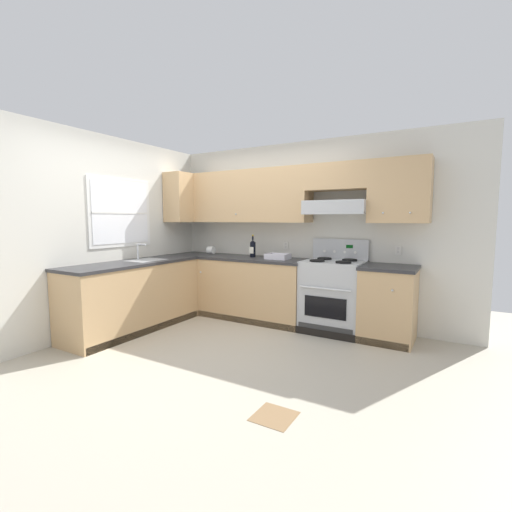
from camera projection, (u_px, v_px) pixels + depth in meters
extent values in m
plane|color=#B2AA99|center=(209.00, 346.00, 4.12)|extent=(7.04, 7.04, 0.00)
cube|color=olive|center=(274.00, 416.00, 2.65)|extent=(0.30, 0.30, 0.01)
cube|color=silver|center=(302.00, 232.00, 5.15)|extent=(4.68, 0.12, 2.55)
cube|color=tan|center=(242.00, 197.00, 5.33)|extent=(2.14, 0.34, 0.76)
cube|color=tan|center=(400.00, 191.00, 4.22)|extent=(0.69, 0.34, 0.76)
cube|color=tan|center=(339.00, 177.00, 4.57)|extent=(0.80, 0.34, 0.34)
cube|color=#B7BABC|center=(337.00, 207.00, 4.58)|extent=(0.80, 0.46, 0.17)
cube|color=#B7BABC|center=(331.00, 213.00, 4.40)|extent=(0.80, 0.03, 0.04)
sphere|color=silver|center=(236.00, 214.00, 5.20)|extent=(0.02, 0.02, 0.02)
sphere|color=silver|center=(383.00, 213.00, 4.17)|extent=(0.02, 0.02, 0.02)
sphere|color=silver|center=(410.00, 213.00, 4.02)|extent=(0.02, 0.02, 0.02)
cube|color=silver|center=(286.00, 245.00, 5.23)|extent=(0.08, 0.01, 0.12)
cube|color=silver|center=(286.00, 244.00, 5.22)|extent=(0.03, 0.00, 0.03)
cube|color=silver|center=(286.00, 247.00, 5.22)|extent=(0.03, 0.00, 0.03)
cube|color=silver|center=(398.00, 250.00, 4.45)|extent=(0.08, 0.01, 0.12)
cube|color=silver|center=(398.00, 248.00, 4.44)|extent=(0.03, 0.00, 0.03)
cube|color=silver|center=(398.00, 252.00, 4.45)|extent=(0.03, 0.00, 0.03)
cube|color=silver|center=(119.00, 233.00, 4.89)|extent=(0.12, 4.00, 2.55)
cube|color=white|center=(120.00, 213.00, 4.83)|extent=(0.04, 1.00, 0.92)
cube|color=white|center=(121.00, 213.00, 4.82)|extent=(0.01, 0.90, 0.82)
cube|color=white|center=(121.00, 213.00, 4.81)|extent=(0.01, 0.90, 0.02)
cube|color=tan|center=(185.00, 198.00, 5.66)|extent=(0.34, 0.64, 0.76)
cube|color=tan|center=(237.00, 288.00, 5.36)|extent=(2.20, 0.61, 0.87)
cube|color=#2D2D30|center=(237.00, 258.00, 5.32)|extent=(2.22, 0.63, 0.04)
cube|color=tan|center=(388.00, 305.00, 4.28)|extent=(0.61, 0.61, 0.87)
cube|color=#2D2D30|center=(390.00, 268.00, 4.23)|extent=(0.63, 0.63, 0.04)
cube|color=black|center=(269.00, 324.00, 4.82)|extent=(3.54, 0.06, 0.09)
sphere|color=silver|center=(201.00, 272.00, 5.29)|extent=(0.03, 0.03, 0.03)
sphere|color=silver|center=(392.00, 290.00, 3.93)|extent=(0.03, 0.03, 0.03)
cube|color=tan|center=(134.00, 297.00, 4.70)|extent=(0.61, 1.89, 0.87)
cube|color=#2D2D30|center=(132.00, 263.00, 4.65)|extent=(0.63, 1.91, 0.04)
cube|color=black|center=(149.00, 329.00, 4.60)|extent=(0.06, 1.85, 0.09)
cube|color=#999B9E|center=(146.00, 260.00, 4.85)|extent=(0.40, 0.48, 0.01)
cube|color=#28282B|center=(146.00, 265.00, 4.86)|extent=(0.34, 0.42, 0.14)
cylinder|color=silver|center=(138.00, 251.00, 4.92)|extent=(0.03, 0.03, 0.22)
cylinder|color=silver|center=(142.00, 245.00, 4.87)|extent=(0.16, 0.02, 0.02)
cube|color=#B7BABC|center=(333.00, 297.00, 4.62)|extent=(0.76, 0.58, 0.91)
cube|color=black|center=(325.00, 308.00, 4.38)|extent=(0.53, 0.01, 0.26)
cylinder|color=silver|center=(325.00, 289.00, 4.33)|extent=(0.65, 0.02, 0.02)
cube|color=#333333|center=(324.00, 330.00, 4.41)|extent=(0.70, 0.01, 0.11)
cube|color=#B7BABC|center=(333.00, 262.00, 4.58)|extent=(0.76, 0.58, 0.02)
cube|color=#B7BABC|center=(340.00, 250.00, 4.79)|extent=(0.76, 0.04, 0.29)
cube|color=#053F0C|center=(350.00, 247.00, 4.71)|extent=(0.09, 0.01, 0.04)
cylinder|color=black|center=(317.00, 261.00, 4.54)|extent=(0.19, 0.19, 0.02)
cylinder|color=black|center=(317.00, 261.00, 4.54)|extent=(0.07, 0.07, 0.01)
cylinder|color=black|center=(343.00, 262.00, 4.37)|extent=(0.19, 0.19, 0.02)
cylinder|color=black|center=(343.00, 263.00, 4.37)|extent=(0.07, 0.07, 0.01)
cylinder|color=black|center=(324.00, 259.00, 4.78)|extent=(0.19, 0.19, 0.02)
cylinder|color=black|center=(324.00, 259.00, 4.78)|extent=(0.07, 0.07, 0.01)
cylinder|color=black|center=(350.00, 260.00, 4.61)|extent=(0.19, 0.19, 0.02)
cylinder|color=black|center=(350.00, 260.00, 4.61)|extent=(0.07, 0.07, 0.01)
cylinder|color=white|center=(325.00, 251.00, 4.89)|extent=(0.04, 0.02, 0.04)
cylinder|color=white|center=(335.00, 251.00, 4.82)|extent=(0.04, 0.02, 0.04)
cylinder|color=white|center=(345.00, 252.00, 4.75)|extent=(0.04, 0.02, 0.04)
cylinder|color=white|center=(355.00, 252.00, 4.67)|extent=(0.04, 0.02, 0.04)
cylinder|color=black|center=(253.00, 250.00, 5.21)|extent=(0.08, 0.08, 0.22)
cone|color=black|center=(253.00, 241.00, 5.20)|extent=(0.08, 0.08, 0.04)
cylinder|color=black|center=(253.00, 237.00, 5.19)|extent=(0.03, 0.03, 0.08)
cylinder|color=gold|center=(253.00, 235.00, 5.19)|extent=(0.03, 0.03, 0.02)
cube|color=silver|center=(251.00, 250.00, 5.17)|extent=(0.07, 0.00, 0.10)
cube|color=silver|center=(278.00, 258.00, 4.97)|extent=(0.25, 0.19, 0.02)
cube|color=silver|center=(274.00, 257.00, 4.88)|extent=(0.32, 0.01, 0.08)
cube|color=silver|center=(281.00, 256.00, 5.06)|extent=(0.32, 0.01, 0.08)
cube|color=silver|center=(268.00, 256.00, 5.05)|extent=(0.01, 0.21, 0.08)
cube|color=silver|center=(288.00, 257.00, 4.89)|extent=(0.01, 0.21, 0.08)
cylinder|color=white|center=(211.00, 250.00, 5.68)|extent=(0.10, 0.12, 0.12)
cylinder|color=#9E7A51|center=(208.00, 250.00, 5.71)|extent=(0.01, 0.04, 0.04)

